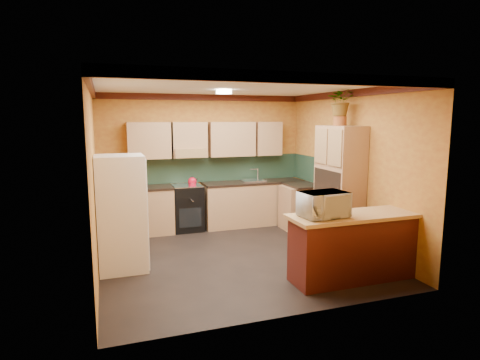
{
  "coord_description": "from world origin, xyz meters",
  "views": [
    {
      "loc": [
        -1.95,
        -5.95,
        2.22
      ],
      "look_at": [
        0.23,
        0.45,
        1.18
      ],
      "focal_mm": 30.0,
      "sensor_mm": 36.0,
      "label": 1
    }
  ],
  "objects_px": {
    "breakfast_bar": "(355,248)",
    "microwave": "(323,204)",
    "pantry": "(339,187)",
    "fridge": "(121,213)",
    "base_cabinets_back": "(217,206)",
    "stove": "(187,208)"
  },
  "relations": [
    {
      "from": "breakfast_bar",
      "to": "stove",
      "type": "bearing_deg",
      "value": 117.9
    },
    {
      "from": "microwave",
      "to": "pantry",
      "type": "bearing_deg",
      "value": 45.11
    },
    {
      "from": "breakfast_bar",
      "to": "microwave",
      "type": "distance_m",
      "value": 0.84
    },
    {
      "from": "stove",
      "to": "breakfast_bar",
      "type": "bearing_deg",
      "value": -62.1
    },
    {
      "from": "fridge",
      "to": "pantry",
      "type": "height_order",
      "value": "pantry"
    },
    {
      "from": "stove",
      "to": "fridge",
      "type": "relative_size",
      "value": 0.54
    },
    {
      "from": "microwave",
      "to": "breakfast_bar",
      "type": "bearing_deg",
      "value": -5.57
    },
    {
      "from": "base_cabinets_back",
      "to": "breakfast_bar",
      "type": "height_order",
      "value": "same"
    },
    {
      "from": "base_cabinets_back",
      "to": "breakfast_bar",
      "type": "distance_m",
      "value": 3.39
    },
    {
      "from": "base_cabinets_back",
      "to": "microwave",
      "type": "bearing_deg",
      "value": -80.13
    },
    {
      "from": "pantry",
      "to": "breakfast_bar",
      "type": "bearing_deg",
      "value": -113.26
    },
    {
      "from": "fridge",
      "to": "breakfast_bar",
      "type": "bearing_deg",
      "value": -25.26
    },
    {
      "from": "fridge",
      "to": "microwave",
      "type": "height_order",
      "value": "fridge"
    },
    {
      "from": "pantry",
      "to": "microwave",
      "type": "height_order",
      "value": "pantry"
    },
    {
      "from": "breakfast_bar",
      "to": "fridge",
      "type": "bearing_deg",
      "value": 154.74
    },
    {
      "from": "stove",
      "to": "microwave",
      "type": "distance_m",
      "value": 3.48
    },
    {
      "from": "fridge",
      "to": "base_cabinets_back",
      "type": "bearing_deg",
      "value": 42.4
    },
    {
      "from": "fridge",
      "to": "pantry",
      "type": "bearing_deg",
      "value": -1.61
    },
    {
      "from": "stove",
      "to": "pantry",
      "type": "distance_m",
      "value": 3.01
    },
    {
      "from": "fridge",
      "to": "breakfast_bar",
      "type": "height_order",
      "value": "fridge"
    },
    {
      "from": "fridge",
      "to": "breakfast_bar",
      "type": "relative_size",
      "value": 0.94
    },
    {
      "from": "base_cabinets_back",
      "to": "fridge",
      "type": "distance_m",
      "value": 2.68
    }
  ]
}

